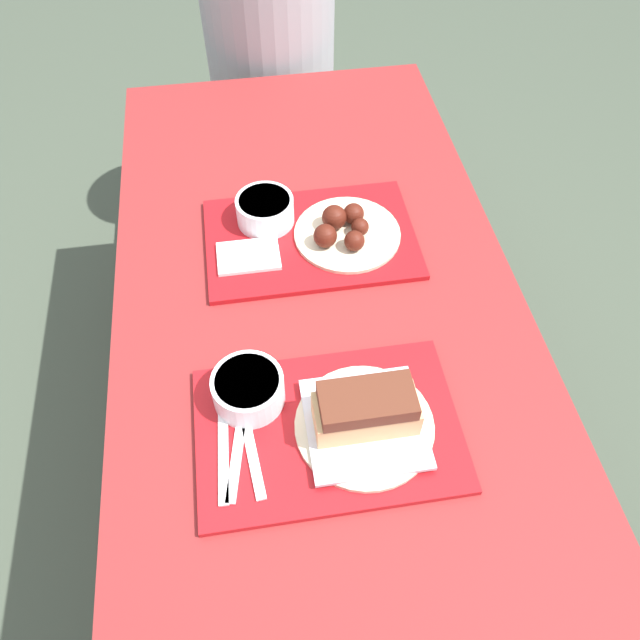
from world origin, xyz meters
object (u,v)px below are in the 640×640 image
bowl_coleslaw_far (265,209)px  person_seated_across (270,41)px  wings_plate_far (344,230)px  brisket_sandwich_plate (365,416)px  tray_far (311,239)px  bowl_coleslaw_near (248,388)px  tray_near (328,429)px

bowl_coleslaw_far → person_seated_across: size_ratio=0.16×
wings_plate_far → bowl_coleslaw_far: bearing=155.4°
brisket_sandwich_plate → person_seated_across: 1.30m
tray_far → wings_plate_far: bearing=-7.7°
tray_far → brisket_sandwich_plate: brisket_sandwich_plate is taller
tray_far → bowl_coleslaw_near: bowl_coleslaw_near is taller
tray_far → person_seated_across: size_ratio=0.59×
bowl_coleslaw_near → brisket_sandwich_plate: 0.20m
person_seated_across → brisket_sandwich_plate: bearing=-89.1°
tray_near → tray_far: 0.44m
brisket_sandwich_plate → wings_plate_far: bearing=84.1°
tray_near → wings_plate_far: (0.10, 0.43, 0.02)m
wings_plate_far → brisket_sandwich_plate: bearing=-95.9°
bowl_coleslaw_near → bowl_coleslaw_far: (0.07, 0.42, 0.00)m
brisket_sandwich_plate → person_seated_across: (-0.02, 1.29, -0.07)m
tray_far → wings_plate_far: 0.07m
tray_near → wings_plate_far: 0.44m
bowl_coleslaw_near → wings_plate_far: (0.22, 0.35, -0.01)m
bowl_coleslaw_far → person_seated_across: person_seated_across is taller
brisket_sandwich_plate → wings_plate_far: brisket_sandwich_plate is taller
bowl_coleslaw_near → wings_plate_far: size_ratio=0.55×
tray_near → tray_far: bearing=85.4°
tray_near → brisket_sandwich_plate: brisket_sandwich_plate is taller
tray_near → brisket_sandwich_plate: size_ratio=1.89×
bowl_coleslaw_far → wings_plate_far: size_ratio=0.55×
brisket_sandwich_plate → bowl_coleslaw_far: size_ratio=1.90×
tray_far → bowl_coleslaw_near: 0.40m
person_seated_across → wings_plate_far: bearing=-85.6°
tray_far → bowl_coleslaw_near: size_ratio=3.60×
brisket_sandwich_plate → person_seated_across: bearing=90.9°
tray_near → bowl_coleslaw_far: size_ratio=3.60×
brisket_sandwich_plate → bowl_coleslaw_far: (-0.11, 0.51, -0.00)m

